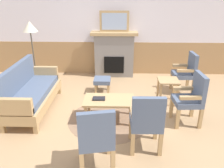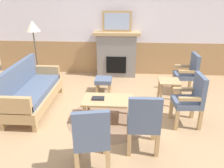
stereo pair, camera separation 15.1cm
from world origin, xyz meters
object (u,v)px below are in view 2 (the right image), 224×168
(side_table, at_px, (169,85))
(floor_lamp_by_couch, at_px, (33,30))
(coffee_table, at_px, (108,102))
(armchair_by_window_left, at_px, (188,72))
(armchair_front_center, at_px, (144,121))
(book_on_table, at_px, (98,98))
(couch, at_px, (32,91))
(framed_picture, at_px, (117,21))
(fireplace, at_px, (117,54))
(armchair_near_fireplace, at_px, (191,98))
(footstool, at_px, (103,81))
(armchair_front_left, at_px, (91,136))

(side_table, height_order, floor_lamp_by_couch, floor_lamp_by_couch)
(coffee_table, distance_m, armchair_by_window_left, 2.29)
(armchair_front_center, bearing_deg, book_on_table, 132.30)
(couch, relative_size, armchair_front_center, 1.84)
(armchair_by_window_left, bearing_deg, framed_picture, 148.05)
(framed_picture, distance_m, couch, 2.96)
(coffee_table, relative_size, armchair_by_window_left, 0.98)
(coffee_table, xyz_separation_m, side_table, (1.26, 0.77, 0.05))
(fireplace, height_order, floor_lamp_by_couch, floor_lamp_by_couch)
(armchair_near_fireplace, bearing_deg, framed_picture, 120.32)
(fireplace, height_order, side_table, fireplace)
(footstool, bearing_deg, armchair_by_window_left, 2.67)
(coffee_table, height_order, armchair_near_fireplace, armchair_near_fireplace)
(armchair_near_fireplace, relative_size, armchair_front_left, 1.00)
(floor_lamp_by_couch, bearing_deg, armchair_front_center, -43.81)
(book_on_table, distance_m, floor_lamp_by_couch, 2.56)
(side_table, relative_size, floor_lamp_by_couch, 0.33)
(book_on_table, relative_size, armchair_front_left, 0.24)
(fireplace, xyz_separation_m, couch, (-1.67, -2.14, -0.26))
(footstool, relative_size, floor_lamp_by_couch, 0.24)
(book_on_table, height_order, armchair_front_center, armchair_front_center)
(fireplace, height_order, book_on_table, fireplace)
(framed_picture, xyz_separation_m, armchair_near_fireplace, (1.48, -2.53, -1.02))
(framed_picture, height_order, armchair_near_fireplace, framed_picture)
(footstool, distance_m, armchair_front_left, 2.62)
(armchair_near_fireplace, distance_m, armchair_by_window_left, 1.46)
(armchair_front_center, distance_m, floor_lamp_by_couch, 3.66)
(footstool, height_order, floor_lamp_by_couch, floor_lamp_by_couch)
(book_on_table, bearing_deg, side_table, 28.00)
(framed_picture, bearing_deg, armchair_near_fireplace, -59.68)
(armchair_by_window_left, height_order, armchair_front_left, same)
(couch, xyz_separation_m, armchair_front_center, (2.24, -1.23, 0.14))
(fireplace, height_order, framed_picture, framed_picture)
(armchair_front_center, distance_m, side_table, 1.78)
(footstool, xyz_separation_m, armchair_front_center, (0.83, -2.17, 0.25))
(framed_picture, bearing_deg, side_table, -54.58)
(coffee_table, bearing_deg, armchair_near_fireplace, -1.83)
(book_on_table, distance_m, armchair_by_window_left, 2.44)
(footstool, bearing_deg, framed_picture, 77.64)
(framed_picture, bearing_deg, armchair_by_window_left, -31.95)
(floor_lamp_by_couch, bearing_deg, armchair_front_left, -57.65)
(fireplace, distance_m, side_table, 2.12)
(framed_picture, distance_m, armchair_front_center, 3.57)
(couch, xyz_separation_m, footstool, (1.41, 0.94, -0.11))
(floor_lamp_by_couch, bearing_deg, coffee_table, -38.82)
(framed_picture, bearing_deg, floor_lamp_by_couch, -155.14)
(side_table, xyz_separation_m, floor_lamp_by_couch, (-3.21, 0.80, 1.02))
(armchair_near_fireplace, height_order, armchair_front_left, same)
(armchair_front_left, bearing_deg, coffee_table, 84.80)
(book_on_table, bearing_deg, framed_picture, 84.67)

